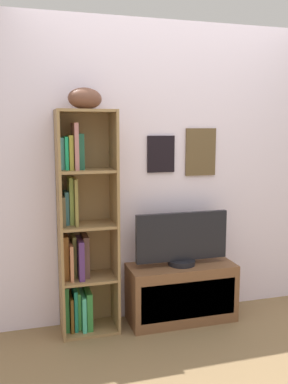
# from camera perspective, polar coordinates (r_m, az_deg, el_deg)

# --- Properties ---
(back_wall) EXTENTS (4.80, 0.08, 2.41)m
(back_wall) POSITION_cam_1_polar(r_m,az_deg,el_deg) (3.49, 3.34, 2.69)
(back_wall) COLOR white
(back_wall) RESTS_ON ground
(bookshelf) EXTENTS (0.44, 0.30, 1.70)m
(bookshelf) POSITION_cam_1_polar(r_m,az_deg,el_deg) (3.25, -8.53, -5.43)
(bookshelf) COLOR #967347
(bookshelf) RESTS_ON ground
(football) EXTENTS (0.32, 0.26, 0.16)m
(football) POSITION_cam_1_polar(r_m,az_deg,el_deg) (3.13, -8.00, 12.45)
(football) COLOR brown
(football) RESTS_ON bookshelf
(tv_stand) EXTENTS (0.87, 0.35, 0.47)m
(tv_stand) POSITION_cam_1_polar(r_m,az_deg,el_deg) (3.55, 5.08, -13.40)
(tv_stand) COLOR brown
(tv_stand) RESTS_ON ground
(television) EXTENTS (0.76, 0.22, 0.43)m
(television) POSITION_cam_1_polar(r_m,az_deg,el_deg) (3.41, 5.17, -6.40)
(television) COLOR black
(television) RESTS_ON tv_stand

